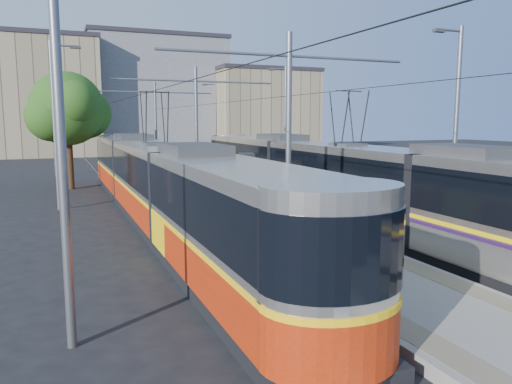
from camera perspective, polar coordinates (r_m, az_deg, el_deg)
name	(u,v)px	position (r m, az deg, el deg)	size (l,w,h in m)	color
ground	(451,326)	(11.72, 21.43, -14.06)	(160.00, 160.00, 0.00)	black
platform	(213,201)	(26.25, -4.94, -0.99)	(4.00, 50.00, 0.30)	gray
tactile_strip_left	(186,199)	(25.84, -8.01, -0.84)	(0.70, 50.00, 0.01)	gray
tactile_strip_right	(239,196)	(26.68, -1.97, -0.47)	(0.70, 50.00, 0.01)	gray
rails	(213,203)	(26.27, -4.93, -1.28)	(8.71, 70.00, 0.03)	gray
tram_left	(157,182)	(21.77, -11.29, 1.13)	(2.43, 30.88, 5.50)	black
tram_right	(347,180)	(21.05, 10.32, 1.32)	(2.43, 31.88, 5.50)	black
catenary	(230,116)	(23.21, -2.96, 8.67)	(9.20, 70.00, 7.00)	slate
street_lamps	(192,123)	(29.76, -7.34, 7.86)	(15.18, 38.22, 8.00)	slate
shelter	(247,179)	(23.12, -1.08, 1.48)	(0.96, 1.28, 2.52)	black
tree	(72,110)	(33.75, -20.27, 8.77)	(5.04, 4.66, 7.33)	#382314
building_left	(29,97)	(67.86, -24.52, 9.89)	(16.32, 12.24, 14.34)	#9A8868
building_centre	(154,95)	(73.13, -11.59, 10.79)	(18.36, 14.28, 15.64)	gray
building_right	(262,110)	(71.35, 0.65, 9.31)	(14.28, 10.20, 11.39)	#9A8868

